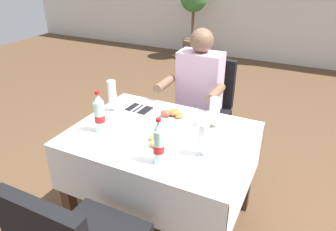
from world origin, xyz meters
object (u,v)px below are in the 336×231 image
at_px(main_dining_table, 161,155).
at_px(cola_bottle_secondary, 99,114).
at_px(potted_plant_corner, 193,14).
at_px(cola_bottle_primary, 159,144).
at_px(chair_far_diner_seat, 204,108).
at_px(seated_diner_far, 197,96).
at_px(plate_near_camera, 152,141).
at_px(plate_far_diner, 173,115).
at_px(napkin_cutlery_set, 139,108).
at_px(beer_glass_middle, 203,140).
at_px(beer_glass_right, 214,112).
at_px(beer_glass_left, 112,96).

xyz_separation_m(main_dining_table, cola_bottle_secondary, (-0.36, -0.15, 0.29)).
height_order(main_dining_table, potted_plant_corner, potted_plant_corner).
bearing_deg(cola_bottle_primary, chair_far_diner_seat, 96.90).
relative_size(seated_diner_far, plate_near_camera, 5.40).
bearing_deg(plate_far_diner, napkin_cutlery_set, 177.56).
bearing_deg(chair_far_diner_seat, beer_glass_middle, -71.09).
distance_m(beer_glass_middle, potted_plant_corner, 4.33).
xyz_separation_m(main_dining_table, beer_glass_right, (0.28, 0.22, 0.28)).
bearing_deg(main_dining_table, seated_diner_far, 92.78).
distance_m(plate_near_camera, cola_bottle_primary, 0.22).
bearing_deg(potted_plant_corner, plate_far_diner, -70.13).
height_order(main_dining_table, chair_far_diner_seat, chair_far_diner_seat).
xyz_separation_m(plate_near_camera, cola_bottle_primary, (0.13, -0.15, 0.11)).
height_order(beer_glass_right, cola_bottle_primary, cola_bottle_primary).
bearing_deg(beer_glass_left, beer_glass_middle, -17.63).
bearing_deg(plate_far_diner, beer_glass_middle, -44.63).
height_order(chair_far_diner_seat, cola_bottle_primary, cola_bottle_primary).
xyz_separation_m(chair_far_diner_seat, cola_bottle_primary, (0.14, -1.12, 0.31)).
bearing_deg(cola_bottle_primary, beer_glass_left, 144.79).
bearing_deg(cola_bottle_secondary, chair_far_diner_seat, 69.65).
relative_size(main_dining_table, chair_far_diner_seat, 1.19).
relative_size(beer_glass_left, beer_glass_middle, 1.17).
distance_m(chair_far_diner_seat, napkin_cutlery_set, 0.69).
height_order(plate_far_diner, beer_glass_right, beer_glass_right).
relative_size(beer_glass_left, potted_plant_corner, 0.18).
height_order(seated_diner_far, beer_glass_left, seated_diner_far).
distance_m(chair_far_diner_seat, cola_bottle_primary, 1.17).
height_order(plate_far_diner, beer_glass_left, beer_glass_left).
bearing_deg(seated_diner_far, chair_far_diner_seat, 72.19).
relative_size(main_dining_table, seated_diner_far, 0.91).
bearing_deg(plate_near_camera, plate_far_diner, 95.32).
bearing_deg(beer_glass_left, cola_bottle_primary, -35.21).
bearing_deg(beer_glass_right, plate_near_camera, -126.38).
distance_m(main_dining_table, potted_plant_corner, 4.11).
bearing_deg(main_dining_table, cola_bottle_primary, -64.92).
distance_m(seated_diner_far, beer_glass_middle, 0.92).
xyz_separation_m(cola_bottle_secondary, potted_plant_corner, (-0.98, 4.02, -0.05)).
bearing_deg(beer_glass_left, plate_far_diner, 12.15).
distance_m(plate_near_camera, beer_glass_right, 0.46).
bearing_deg(seated_diner_far, cola_bottle_primary, -80.42).
height_order(plate_near_camera, beer_glass_middle, beer_glass_middle).
xyz_separation_m(seated_diner_far, beer_glass_left, (-0.43, -0.59, 0.15)).
relative_size(chair_far_diner_seat, napkin_cutlery_set, 5.05).
height_order(plate_near_camera, cola_bottle_secondary, cola_bottle_secondary).
height_order(seated_diner_far, potted_plant_corner, potted_plant_corner).
bearing_deg(chair_far_diner_seat, beer_glass_left, -123.60).
relative_size(main_dining_table, potted_plant_corner, 0.87).
relative_size(chair_far_diner_seat, beer_glass_middle, 4.85).
bearing_deg(napkin_cutlery_set, main_dining_table, -37.99).
distance_m(beer_glass_middle, napkin_cutlery_set, 0.73).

